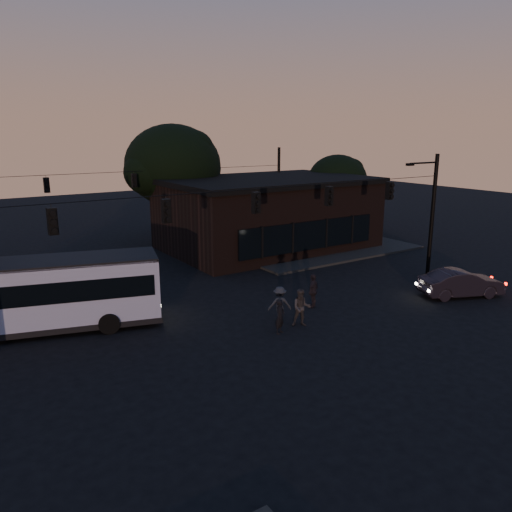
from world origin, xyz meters
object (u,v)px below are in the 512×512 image
bus (25,293)px  car (461,283)px  pedestrian_b (301,308)px  pedestrian_d (280,304)px  pedestrian_a (280,316)px  pedestrian_c (313,291)px  building (267,213)px

bus → car: size_ratio=2.65×
pedestrian_b → pedestrian_d: 1.14m
pedestrian_a → pedestrian_d: bearing=27.3°
pedestrian_a → pedestrian_d: (0.87, 1.21, 0.06)m
bus → pedestrian_d: (10.18, -5.15, -0.98)m
bus → pedestrian_c: 13.57m
bus → pedestrian_d: 11.46m
pedestrian_d → pedestrian_a: bearing=81.3°
building → pedestrian_a: 17.32m
pedestrian_b → pedestrian_d: size_ratio=1.04×
pedestrian_a → pedestrian_d: pedestrian_d is taller
bus → pedestrian_c: size_ratio=6.67×
building → pedestrian_b: bearing=-119.3°
building → pedestrian_d: bearing=-122.7°
car → pedestrian_a: 11.39m
car → pedestrian_c: 8.47m
building → pedestrian_c: (-5.92, -12.62, -1.82)m
pedestrian_b → building: bearing=91.8°
bus → pedestrian_d: bus is taller
bus → pedestrian_c: bearing=-3.6°
building → pedestrian_d: size_ratio=9.04×
pedestrian_b → pedestrian_c: bearing=69.5°
car → pedestrian_d: size_ratio=2.64×
building → pedestrian_c: bearing=-115.2°
pedestrian_c → pedestrian_d: size_ratio=1.05×
car → pedestrian_c: bearing=91.0°
building → car: building is taller
bus → car: bearing=-4.3°
building → bus: building is taller
building → car: (1.96, -15.72, -1.97)m
pedestrian_b → pedestrian_a: bearing=-141.6°
pedestrian_a → pedestrian_c: 3.89m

